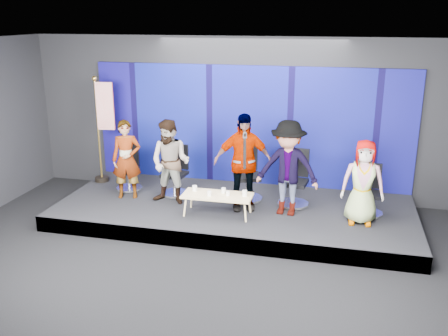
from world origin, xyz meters
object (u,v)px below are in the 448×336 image
Objects in this scene: chair_c at (247,181)px; chair_e at (369,198)px; mug_a at (195,188)px; chair_b at (176,178)px; panelist_b at (170,162)px; panelist_a at (127,159)px; mug_c at (224,190)px; panelist_d at (288,168)px; chair_a at (129,174)px; panelist_e at (363,182)px; panelist_c at (243,162)px; flag_stand at (103,127)px; mug_d at (228,193)px; mug_e at (245,193)px; chair_d at (294,187)px; coffee_table at (217,196)px; mug_b at (209,193)px.

chair_c is 1.22× the size of chair_e.
mug_a is (-3.25, -0.62, 0.14)m from chair_e.
chair_b is 0.71m from panelist_b.
panelist_a is at bearing 165.71° from mug_a.
mug_c is (0.56, 0.02, -0.00)m from mug_a.
panelist_b is at bearing -176.44° from chair_c.
panelist_d reaches higher than panelist_a.
chair_a is 0.65× the size of panelist_e.
panelist_c is at bearing 7.68° from panelist_b.
chair_a is at bearing -177.72° from chair_b.
panelist_e is 5.66m from flag_stand.
mug_a is (-0.84, -0.85, 0.07)m from chair_c.
mug_d is (-2.58, -0.73, 0.13)m from chair_e.
mug_e is (-2.10, -0.20, -0.32)m from panelist_e.
panelist_c reaches higher than chair_b.
flag_stand is at bearing 120.63° from panelist_a.
flag_stand is (-4.28, 0.45, 0.89)m from chair_d.
chair_a reaches higher than mug_e.
panelist_b is at bearing -176.12° from chair_e.
flag_stand reaches higher than panelist_e.
panelist_a is 15.25× the size of mug_a.
mug_a is at bearing -176.08° from panelist_c.
panelist_c is at bearing -174.18° from chair_e.
panelist_c reaches higher than mug_a.
panelist_d is at bearing 22.78° from mug_e.
chair_d is 1.47m from mug_c.
chair_a is 1.05× the size of chair_e.
panelist_a is at bearing 161.07° from panelist_c.
mug_d is at bearing -130.59° from panelist_c.
chair_a is 0.59× the size of panelist_b.
chair_a is 11.91× the size of mug_d.
coffee_table is (-2.61, -0.25, -0.40)m from panelist_e.
panelist_b is 2.49m from chair_d.
chair_e is 9.64× the size of mug_c.
chair_a is 0.96× the size of chair_b.
coffee_table is 0.55× the size of flag_stand.
mug_a is at bearing -43.29° from chair_a.
coffee_table is 12.19× the size of mug_e.
mug_e reaches higher than coffee_table.
panelist_d reaches higher than chair_c.
panelist_c reaches higher than chair_a.
chair_e is 3.02m from mug_b.
panelist_c is at bearing -105.44° from chair_c.
flag_stand reaches higher than mug_c.
mug_b is at bearing -34.20° from panelist_a.
chair_e is at bearing 12.70° from mug_c.
mug_d is 0.78× the size of mug_e.
panelist_d is (3.29, -0.13, 0.09)m from panelist_a.
mug_c is (0.09, 0.11, 0.08)m from coffee_table.
panelist_c reaches higher than chair_e.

